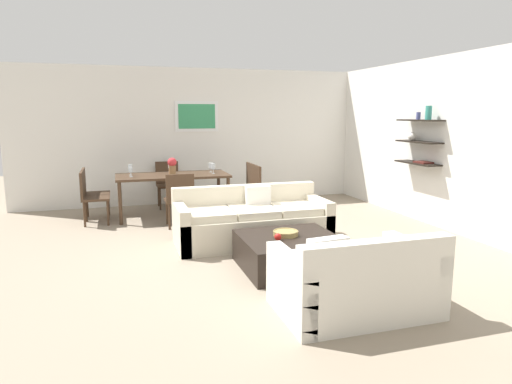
% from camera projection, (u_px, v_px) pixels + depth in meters
% --- Properties ---
extents(ground_plane, '(18.00, 18.00, 0.00)m').
position_uv_depth(ground_plane, '(267.00, 248.00, 6.15)').
color(ground_plane, gray).
extents(back_wall_unit, '(8.40, 0.09, 2.70)m').
position_uv_depth(back_wall_unit, '(227.00, 136.00, 9.33)').
color(back_wall_unit, silver).
rests_on(back_wall_unit, ground).
extents(right_wall_shelf_unit, '(0.34, 8.20, 2.70)m').
position_uv_depth(right_wall_shelf_unit, '(432.00, 142.00, 7.36)').
color(right_wall_shelf_unit, silver).
rests_on(right_wall_shelf_unit, ground).
extents(sofa_beige, '(2.14, 0.90, 0.78)m').
position_uv_depth(sofa_beige, '(252.00, 222.00, 6.39)').
color(sofa_beige, beige).
rests_on(sofa_beige, ground).
extents(loveseat_white, '(1.42, 0.90, 0.78)m').
position_uv_depth(loveseat_white, '(355.00, 282.00, 4.13)').
color(loveseat_white, silver).
rests_on(loveseat_white, ground).
extents(coffee_table, '(1.13, 1.09, 0.38)m').
position_uv_depth(coffee_table, '(290.00, 252.00, 5.35)').
color(coffee_table, black).
rests_on(coffee_table, ground).
extents(decorative_bowl, '(0.30, 0.30, 0.06)m').
position_uv_depth(decorative_bowl, '(286.00, 233.00, 5.36)').
color(decorative_bowl, '#99844C').
rests_on(decorative_bowl, coffee_table).
extents(apple_on_coffee_table, '(0.08, 0.08, 0.08)m').
position_uv_depth(apple_on_coffee_table, '(278.00, 237.00, 5.16)').
color(apple_on_coffee_table, red).
rests_on(apple_on_coffee_table, coffee_table).
extents(dining_table, '(1.94, 0.91, 0.75)m').
position_uv_depth(dining_table, '(173.00, 178.00, 7.97)').
color(dining_table, '#422D1E').
rests_on(dining_table, ground).
extents(dining_chair_head, '(0.44, 0.44, 0.88)m').
position_uv_depth(dining_chair_head, '(168.00, 181.00, 8.81)').
color(dining_chair_head, '#422D1E').
rests_on(dining_chair_head, ground).
extents(dining_chair_left_far, '(0.44, 0.44, 0.88)m').
position_uv_depth(dining_chair_left_far, '(91.00, 190.00, 7.79)').
color(dining_chair_left_far, '#422D1E').
rests_on(dining_chair_left_far, ground).
extents(dining_chair_right_far, '(0.44, 0.44, 0.88)m').
position_uv_depth(dining_chair_right_far, '(245.00, 183.00, 8.59)').
color(dining_chair_right_far, '#422D1E').
rests_on(dining_chair_right_far, ground).
extents(dining_chair_right_near, '(0.44, 0.44, 0.88)m').
position_uv_depth(dining_chair_right_near, '(251.00, 186.00, 8.20)').
color(dining_chair_right_near, '#422D1E').
rests_on(dining_chair_right_near, ground).
extents(dining_chair_left_near, '(0.44, 0.44, 0.88)m').
position_uv_depth(dining_chair_left_near, '(90.00, 194.00, 7.41)').
color(dining_chair_left_near, '#422D1E').
rests_on(dining_chair_left_near, ground).
extents(dining_chair_foot, '(0.44, 0.44, 0.88)m').
position_uv_depth(dining_chair_foot, '(180.00, 197.00, 7.18)').
color(dining_chair_foot, '#422D1E').
rests_on(dining_chair_foot, ground).
extents(wine_glass_left_near, '(0.07, 0.07, 0.16)m').
position_uv_depth(wine_glass_left_near, '(131.00, 170.00, 7.62)').
color(wine_glass_left_near, silver).
rests_on(wine_glass_left_near, dining_table).
extents(wine_glass_head, '(0.06, 0.06, 0.15)m').
position_uv_depth(wine_glass_head, '(170.00, 166.00, 8.31)').
color(wine_glass_head, silver).
rests_on(wine_glass_head, dining_table).
extents(wine_glass_left_far, '(0.07, 0.07, 0.19)m').
position_uv_depth(wine_glass_left_far, '(130.00, 168.00, 7.83)').
color(wine_glass_left_far, silver).
rests_on(wine_glass_left_far, dining_table).
extents(wine_glass_right_far, '(0.08, 0.08, 0.17)m').
position_uv_depth(wine_glass_right_far, '(211.00, 166.00, 8.24)').
color(wine_glass_right_far, silver).
rests_on(wine_glass_right_far, dining_table).
extents(wine_glass_right_near, '(0.07, 0.07, 0.18)m').
position_uv_depth(wine_glass_right_near, '(213.00, 167.00, 8.03)').
color(wine_glass_right_near, silver).
rests_on(wine_glass_right_near, dining_table).
extents(centerpiece_vase, '(0.16, 0.16, 0.29)m').
position_uv_depth(centerpiece_vase, '(172.00, 165.00, 7.96)').
color(centerpiece_vase, olive).
rests_on(centerpiece_vase, dining_table).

